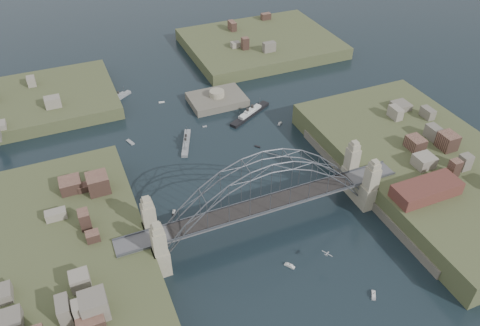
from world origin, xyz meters
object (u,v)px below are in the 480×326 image
at_px(bridge, 266,194).
at_px(ocean_liner, 250,114).
at_px(naval_cruiser_near, 186,143).
at_px(wharf_shed, 426,190).
at_px(naval_cruiser_far, 117,98).
at_px(fort_island, 217,103).

relative_size(bridge, ocean_liner, 4.13).
xyz_separation_m(naval_cruiser_near, ocean_liner, (28.78, 8.70, 0.08)).
bearing_deg(ocean_liner, bridge, -109.94).
relative_size(wharf_shed, ocean_liner, 0.98).
xyz_separation_m(naval_cruiser_far, ocean_liner, (45.15, -32.02, 0.08)).
height_order(wharf_shed, ocean_liner, wharf_shed).
relative_size(bridge, fort_island, 3.82).
xyz_separation_m(wharf_shed, naval_cruiser_near, (-52.47, 61.28, -9.25)).
distance_m(bridge, wharf_shed, 46.23).
bearing_deg(wharf_shed, bridge, 162.35).
bearing_deg(fort_island, ocean_liner, -59.35).
distance_m(fort_island, naval_cruiser_near, 30.60).
xyz_separation_m(fort_island, naval_cruiser_near, (-20.47, -22.72, 1.09)).
xyz_separation_m(bridge, naval_cruiser_near, (-8.47, 47.28, -11.58)).
xyz_separation_m(fort_island, ocean_liner, (8.31, -14.02, 1.17)).
height_order(naval_cruiser_far, ocean_liner, ocean_liner).
bearing_deg(wharf_shed, fort_island, 110.85).
bearing_deg(naval_cruiser_near, naval_cruiser_far, 111.90).
xyz_separation_m(fort_island, naval_cruiser_far, (-36.84, 17.99, 1.09)).
bearing_deg(ocean_liner, naval_cruiser_near, -163.19).
bearing_deg(ocean_liner, naval_cruiser_far, 144.66).
distance_m(bridge, fort_island, 72.14).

